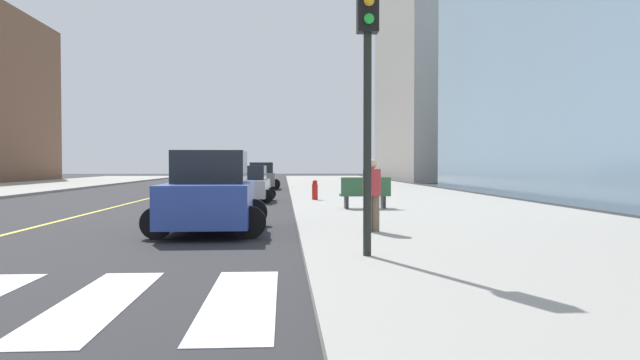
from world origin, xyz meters
TOP-DOWN VIEW (x-y plane):
  - sidewalk_kerb_east at (12.20, 20.00)m, footprint 10.00×120.00m
  - lane_divider_paint at (0.00, 40.00)m, footprint 0.16×80.00m
  - parking_garage_concrete at (27.86, 63.39)m, footprint 18.00×24.00m
  - car_red_nearest at (2.01, 29.21)m, footprint 2.57×4.01m
  - car_green_second at (1.53, 47.14)m, footprint 2.87×4.57m
  - car_blue_third at (4.96, 12.00)m, footprint 2.96×4.69m
  - car_gray_fourth at (5.30, 38.83)m, footprint 2.62×4.19m
  - car_silver_fifth at (5.26, 24.58)m, footprint 2.43×3.81m
  - traffic_light_near_corner at (8.29, 6.67)m, footprint 0.36×0.41m
  - park_bench at (9.78, 17.85)m, footprint 1.82×0.64m
  - pedestrian_waiting_east at (8.92, 10.42)m, footprint 0.42×0.42m
  - fire_hydrant at (8.25, 23.29)m, footprint 0.26×0.26m

SIDE VIEW (x-z plane):
  - lane_divider_paint at x=0.00m, z-range 0.00..0.01m
  - sidewalk_kerb_east at x=12.20m, z-range 0.00..0.15m
  - fire_hydrant at x=8.25m, z-range 0.13..1.02m
  - park_bench at x=9.78m, z-range 0.13..1.25m
  - car_silver_fifth at x=5.26m, z-range -0.05..1.62m
  - car_red_nearest at x=2.01m, z-range -0.06..1.70m
  - car_gray_fourth at x=5.30m, z-range -0.06..1.81m
  - car_green_second at x=1.53m, z-range -0.07..1.97m
  - car_blue_third at x=4.96m, z-range -0.07..2.01m
  - pedestrian_waiting_east at x=8.92m, z-range 0.24..1.94m
  - traffic_light_near_corner at x=8.29m, z-range 1.13..5.97m
  - parking_garage_concrete at x=27.86m, z-range 0.00..22.67m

